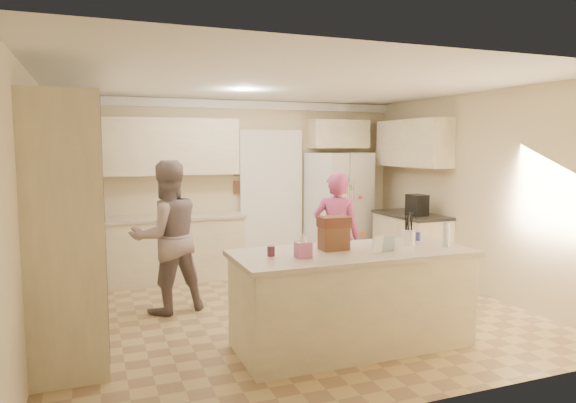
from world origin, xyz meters
name	(u,v)px	position (x,y,z in m)	size (l,w,h in m)	color
floor	(291,314)	(0.00, 0.00, -0.01)	(5.20, 4.60, 0.02)	tan
ceiling	(291,82)	(0.00, 0.00, 2.61)	(5.20, 4.60, 0.02)	white
wall_back	(237,186)	(0.00, 2.31, 1.30)	(5.20, 0.02, 2.60)	beige
wall_front	(409,233)	(0.00, -2.31, 1.30)	(5.20, 0.02, 2.60)	beige
wall_left	(33,211)	(-2.61, 0.00, 1.30)	(0.02, 4.60, 2.60)	beige
wall_right	(477,193)	(2.61, 0.00, 1.30)	(0.02, 4.60, 2.60)	beige
crown_back	(237,105)	(0.00, 2.26, 2.53)	(5.20, 0.08, 0.12)	white
pantry_bank	(70,220)	(-2.30, 0.20, 1.18)	(0.60, 2.60, 2.35)	#F1E7B9
back_base_cab	(165,250)	(-1.15, 2.00, 0.44)	(2.20, 0.60, 0.88)	#F1E7B9
back_countertop	(164,218)	(-1.15, 1.99, 0.90)	(2.24, 0.63, 0.04)	#BDB1A1
back_upper_cab	(161,147)	(-1.15, 2.12, 1.90)	(2.20, 0.35, 0.80)	#F1E7B9
doorway_opening	(271,201)	(0.55, 2.28, 1.05)	(0.90, 0.06, 2.10)	black
doorway_casing	(272,201)	(0.55, 2.24, 1.05)	(1.02, 0.03, 2.22)	white
wall_frame_upper	(238,170)	(0.02, 2.27, 1.55)	(0.15, 0.02, 0.20)	brown
wall_frame_lower	(239,187)	(0.02, 2.27, 1.28)	(0.15, 0.02, 0.20)	brown
refrigerator	(339,209)	(1.62, 2.03, 0.90)	(0.90, 0.70, 1.80)	white
fridge_seam	(349,212)	(1.62, 1.68, 0.90)	(0.01, 0.02, 1.78)	gray
fridge_dispenser	(337,196)	(1.40, 1.67, 1.15)	(0.22, 0.03, 0.35)	black
fridge_handle_l	(347,202)	(1.57, 1.66, 1.05)	(0.02, 0.02, 0.85)	silver
fridge_handle_r	(353,202)	(1.67, 1.66, 1.05)	(0.02, 0.02, 0.85)	silver
over_fridge_cab	(339,134)	(1.65, 2.12, 2.10)	(0.95, 0.35, 0.45)	#F1E7B9
right_base_cab	(411,246)	(2.30, 1.00, 0.44)	(0.60, 1.20, 0.88)	#F1E7B9
right_countertop	(411,215)	(2.29, 1.00, 0.90)	(0.63, 1.24, 0.04)	#2D2B28
right_upper_cab	(413,143)	(2.43, 1.20, 1.95)	(0.35, 1.50, 0.70)	#F1E7B9
coffee_maker	(417,205)	(2.25, 0.80, 1.07)	(0.22, 0.28, 0.30)	black
island_base	(352,300)	(0.20, -1.10, 0.44)	(2.20, 0.90, 0.88)	#F1E7B9
island_top	(353,253)	(0.20, -1.10, 0.90)	(2.28, 0.96, 0.05)	#BDB1A1
utensil_crock	(408,238)	(0.85, -1.05, 1.00)	(0.13, 0.13, 0.15)	white
tissue_box	(303,250)	(-0.35, -1.20, 1.00)	(0.13, 0.13, 0.14)	#CC6AA2
tissue_plume	(303,237)	(-0.35, -1.20, 1.10)	(0.08, 0.08, 0.08)	white
dollhouse_body	(334,238)	(0.05, -1.00, 1.04)	(0.26, 0.18, 0.22)	brown
dollhouse_roof	(334,222)	(0.05, -1.00, 1.20)	(0.28, 0.20, 0.10)	#592D1E
jam_jar	(271,251)	(-0.60, -1.05, 0.97)	(0.07, 0.07, 0.09)	#59263F
greeting_card_a	(378,245)	(0.35, -1.30, 1.01)	(0.12, 0.01, 0.16)	white
greeting_card_b	(389,243)	(0.50, -1.25, 1.01)	(0.12, 0.01, 0.16)	silver
water_bottle	(446,235)	(1.15, -1.25, 1.04)	(0.07, 0.07, 0.24)	silver
shaker_salt	(413,237)	(1.02, -0.88, 0.97)	(0.05, 0.05, 0.09)	#323497
shaker_pepper	(418,236)	(1.09, -0.88, 0.97)	(0.05, 0.05, 0.09)	#323497
teen_boy	(167,237)	(-1.30, 0.56, 0.88)	(0.85, 0.66, 1.75)	gray
teen_girl	(337,236)	(0.74, 0.32, 0.80)	(0.58, 0.38, 1.60)	#BC427E
fridge_magnets	(349,212)	(1.62, 1.67, 0.90)	(0.76, 0.02, 1.44)	tan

